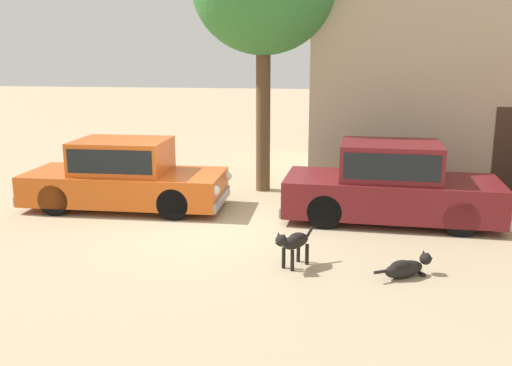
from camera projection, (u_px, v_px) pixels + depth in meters
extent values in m
plane|color=tan|center=(204.00, 230.00, 11.00)|extent=(80.00, 80.00, 0.00)
cube|color=#D15619|center=(126.00, 186.00, 12.44)|extent=(4.21, 1.73, 0.64)
cube|color=#D15619|center=(122.00, 156.00, 12.30)|extent=(1.94, 1.48, 0.70)
cube|color=black|center=(122.00, 155.00, 12.30)|extent=(1.79, 1.50, 0.49)
cube|color=#999BA0|center=(220.00, 199.00, 12.23)|extent=(0.13, 1.67, 0.20)
cube|color=#999BA0|center=(36.00, 193.00, 12.76)|extent=(0.13, 1.67, 0.20)
sphere|color=silver|center=(227.00, 176.00, 12.79)|extent=(0.20, 0.20, 0.20)
sphere|color=silver|center=(215.00, 190.00, 11.49)|extent=(0.20, 0.20, 0.20)
cube|color=red|center=(50.00, 170.00, 13.38)|extent=(0.04, 0.18, 0.18)
cube|color=red|center=(17.00, 184.00, 11.97)|extent=(0.04, 0.18, 0.18)
cylinder|color=black|center=(191.00, 187.00, 13.04)|extent=(0.65, 0.20, 0.65)
cylinder|color=black|center=(173.00, 204.00, 11.59)|extent=(0.65, 0.20, 0.65)
cylinder|color=black|center=(85.00, 183.00, 13.37)|extent=(0.65, 0.20, 0.65)
cylinder|color=black|center=(55.00, 200.00, 11.91)|extent=(0.65, 0.20, 0.65)
cube|color=maroon|center=(391.00, 196.00, 11.48)|extent=(4.25, 1.93, 0.72)
cube|color=maroon|center=(390.00, 161.00, 11.33)|extent=(1.99, 1.57, 0.71)
cube|color=black|center=(390.00, 160.00, 11.33)|extent=(1.84, 1.59, 0.50)
cube|color=#999BA0|center=(499.00, 213.00, 11.16)|extent=(0.21, 1.68, 0.20)
cube|color=#999BA0|center=(288.00, 203.00, 11.92)|extent=(0.21, 1.68, 0.20)
sphere|color=silver|center=(496.00, 185.00, 11.70)|extent=(0.20, 0.20, 0.20)
sphere|color=silver|center=(511.00, 202.00, 10.41)|extent=(0.20, 0.20, 0.20)
cube|color=red|center=(293.00, 175.00, 12.53)|extent=(0.05, 0.18, 0.18)
cube|color=red|center=(283.00, 191.00, 11.12)|extent=(0.05, 0.18, 0.18)
cylinder|color=black|center=(450.00, 198.00, 12.01)|extent=(0.68, 0.24, 0.67)
cylinder|color=black|center=(461.00, 218.00, 10.57)|extent=(0.68, 0.24, 0.67)
cylinder|color=black|center=(330.00, 193.00, 12.48)|extent=(0.68, 0.24, 0.67)
cylinder|color=black|center=(325.00, 211.00, 11.03)|extent=(0.68, 0.24, 0.67)
cylinder|color=black|center=(292.00, 261.00, 8.93)|extent=(0.06, 0.06, 0.34)
cylinder|color=black|center=(284.00, 258.00, 9.04)|extent=(0.06, 0.06, 0.34)
cylinder|color=black|center=(307.00, 254.00, 9.20)|extent=(0.06, 0.06, 0.34)
cylinder|color=black|center=(298.00, 252.00, 9.31)|extent=(0.06, 0.06, 0.34)
ellipsoid|color=black|center=(296.00, 241.00, 9.06)|extent=(0.52, 0.61, 0.23)
ellipsoid|color=black|center=(297.00, 237.00, 9.08)|extent=(0.36, 0.39, 0.12)
sphere|color=black|center=(281.00, 241.00, 8.79)|extent=(0.19, 0.19, 0.19)
cone|color=black|center=(277.00, 243.00, 8.72)|extent=(0.14, 0.14, 0.10)
cone|color=black|center=(284.00, 236.00, 8.73)|extent=(0.09, 0.09, 0.08)
cone|color=black|center=(279.00, 235.00, 8.80)|extent=(0.09, 0.09, 0.08)
cylinder|color=black|center=(309.00, 232.00, 9.31)|extent=(0.14, 0.18, 0.17)
cylinder|color=black|center=(417.00, 271.00, 8.87)|extent=(0.10, 0.12, 0.06)
cylinder|color=black|center=(422.00, 274.00, 8.75)|extent=(0.10, 0.12, 0.06)
ellipsoid|color=black|center=(404.00, 269.00, 8.67)|extent=(0.69, 0.54, 0.26)
ellipsoid|color=black|center=(401.00, 265.00, 8.63)|extent=(0.42, 0.37, 0.15)
sphere|color=black|center=(426.00, 259.00, 8.80)|extent=(0.18, 0.18, 0.18)
cone|color=black|center=(430.00, 259.00, 8.84)|extent=(0.14, 0.14, 0.10)
cone|color=black|center=(423.00, 253.00, 8.83)|extent=(0.09, 0.09, 0.08)
cone|color=black|center=(428.00, 255.00, 8.73)|extent=(0.09, 0.09, 0.08)
cylinder|color=black|center=(381.00, 272.00, 8.50)|extent=(0.23, 0.17, 0.06)
cylinder|color=brown|center=(263.00, 118.00, 13.70)|extent=(0.34, 0.34, 3.54)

